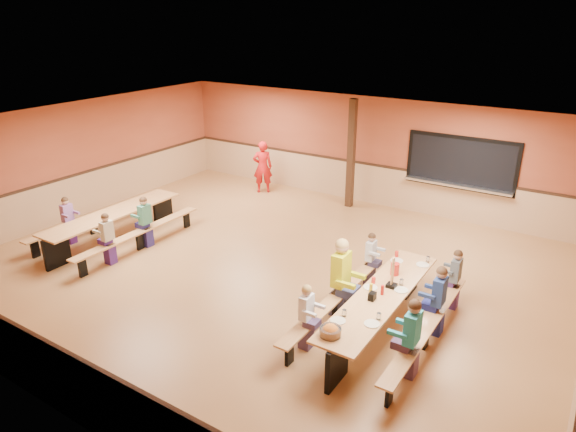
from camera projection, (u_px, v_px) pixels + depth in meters
The scene contains 23 objects.
ground at pixel (266, 269), 10.98m from camera, with size 12.00×12.00×0.00m, color #966439.
room_envelope at pixel (265, 239), 10.72m from camera, with size 12.04×10.04×3.02m.
kitchen_pass_through at pixel (461, 165), 13.00m from camera, with size 2.78×0.28×1.38m.
structural_post at pixel (351, 154), 13.96m from camera, with size 0.18×0.18×3.00m, color black.
cafeteria_table_main at pixel (380, 305), 8.62m from camera, with size 1.91×3.70×0.74m.
cafeteria_table_second at pixel (114, 221), 12.10m from camera, with size 1.91×3.70×0.74m.
seated_child_white_left at pixel (306, 317), 8.20m from camera, with size 0.33×0.27×1.14m, color white, non-canonical shape.
seated_adult_yellow at pixel (341, 278), 9.07m from camera, with size 0.49×0.40×1.46m, color #C9CF17, non-canonical shape.
seated_child_grey_left at pixel (370, 260), 10.15m from camera, with size 0.32×0.26×1.10m, color silver, non-canonical shape.
seated_child_teal_right at pixel (411, 339), 7.54m from camera, with size 0.40×0.33×1.28m, color teal, non-canonical shape.
seated_child_navy_right at pixel (438, 301), 8.56m from camera, with size 0.39×0.32×1.24m, color navy, non-canonical shape.
seated_child_char_right at pixel (455, 280), 9.34m from camera, with size 0.34×0.28×1.15m, color #4C5256, non-canonical shape.
seated_child_purple_sec at pixel (68, 221), 12.00m from camera, with size 0.33×0.27×1.13m, color #895994, non-canonical shape.
seated_child_green_sec at pixel (146, 222), 11.83m from camera, with size 0.36×0.30×1.19m, color #3D8167, non-canonical shape.
seated_child_tan_sec at pixel (108, 239), 11.01m from camera, with size 0.34×0.28×1.15m, color #B3AB90, non-canonical shape.
standing_woman at pixel (263, 167), 15.35m from camera, with size 0.58×0.38×1.58m, color red.
punch_pitcher at pixel (395, 269), 9.14m from camera, with size 0.16×0.16×0.22m, color red.
chip_bowl at pixel (330, 331), 7.43m from camera, with size 0.32×0.32×0.15m, color orange, non-canonical shape.
napkin_dispenser at pixel (372, 296), 8.35m from camera, with size 0.10×0.14×0.13m, color black.
condiment_mustard at pixel (371, 288), 8.56m from camera, with size 0.06×0.06×0.17m, color yellow.
condiment_ketchup at pixel (382, 290), 8.50m from camera, with size 0.06×0.06×0.17m, color #B2140F.
table_paddle at pixel (392, 280), 8.71m from camera, with size 0.16×0.16×0.56m.
place_settings at pixel (381, 291), 8.52m from camera, with size 0.65×3.30×0.11m, color beige, non-canonical shape.
Camera 1 is at (5.68, -7.97, 5.12)m, focal length 32.00 mm.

